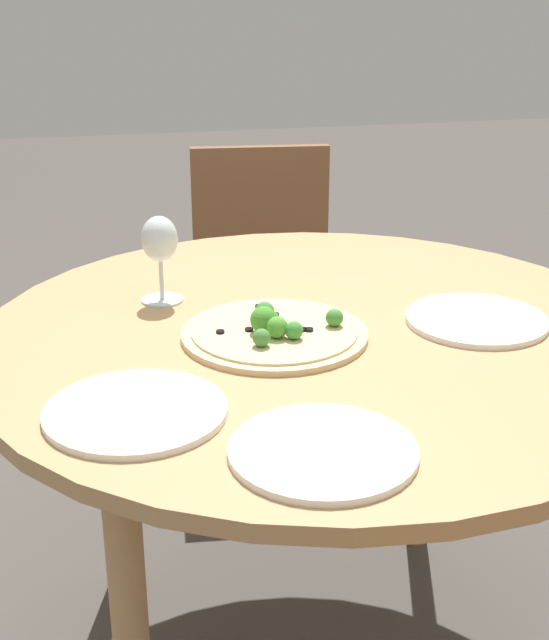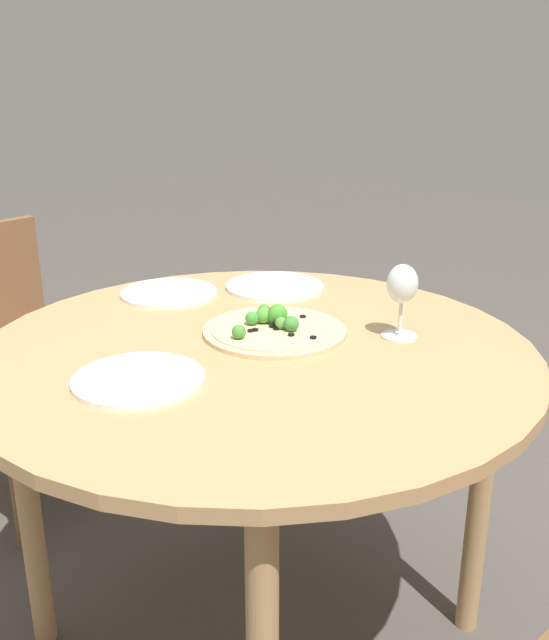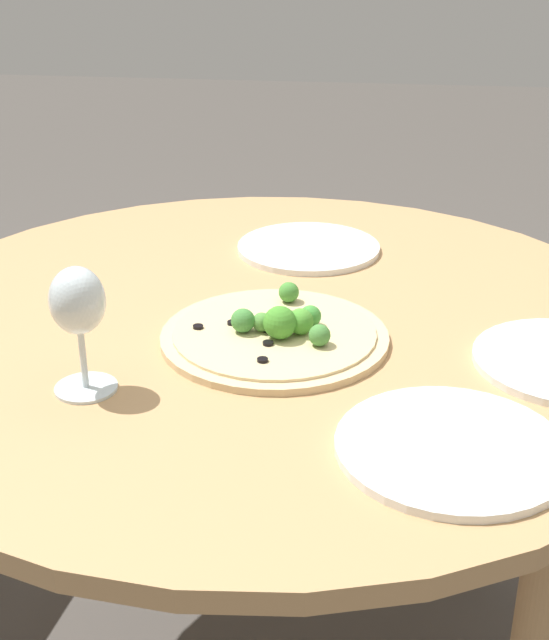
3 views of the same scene
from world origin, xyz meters
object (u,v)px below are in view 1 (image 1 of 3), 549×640
(pizza, at_px, (275,331))
(plate_far, at_px, (476,320))
(chair, at_px, (265,290))
(plate_near, at_px, (323,451))
(wine_glass, at_px, (160,243))
(plate_side, at_px, (135,411))

(pizza, xyz_separation_m, plate_far, (-0.35, 0.01, -0.01))
(chair, relative_size, plate_near, 3.49)
(chair, distance_m, plate_far, 1.00)
(pizza, height_order, wine_glass, wine_glass)
(plate_far, bearing_deg, plate_near, 44.66)
(plate_near, bearing_deg, plate_far, -135.34)
(plate_far, height_order, plate_side, same)
(plate_near, height_order, plate_side, same)
(wine_glass, bearing_deg, plate_side, 79.50)
(chair, xyz_separation_m, plate_near, (0.20, 1.31, 0.27))
(plate_far, bearing_deg, wine_glass, -23.27)
(pizza, xyz_separation_m, wine_glass, (0.16, -0.21, 0.10))
(chair, height_order, plate_far, chair)
(plate_near, distance_m, plate_side, 0.27)
(pizza, xyz_separation_m, plate_side, (0.24, 0.22, -0.01))
(wine_glass, relative_size, plate_far, 0.66)
(plate_far, distance_m, plate_side, 0.63)
(plate_side, bearing_deg, wine_glass, -100.50)
(wine_glass, distance_m, plate_far, 0.56)
(pizza, bearing_deg, chair, -100.80)
(wine_glass, distance_m, plate_side, 0.45)
(plate_near, height_order, plate_far, same)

